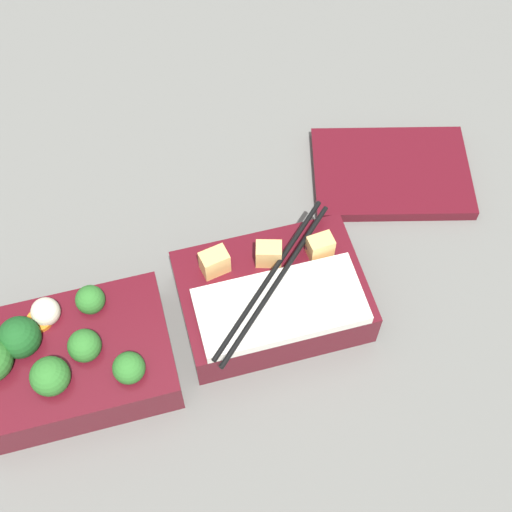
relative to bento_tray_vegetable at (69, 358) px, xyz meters
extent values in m
plane|color=slate|center=(0.12, 0.01, -0.03)|extent=(3.00, 3.00, 0.00)
cube|color=#510F19|center=(0.01, 0.00, -0.01)|extent=(0.19, 0.13, 0.05)
sphere|color=#2D7028|center=(-0.01, -0.03, 0.03)|extent=(0.04, 0.04, 0.04)
sphere|color=#19511E|center=(-0.04, 0.02, 0.03)|extent=(0.04, 0.04, 0.04)
sphere|color=#2D7028|center=(0.02, 0.00, 0.03)|extent=(0.03, 0.03, 0.03)
sphere|color=#2D7028|center=(0.03, 0.04, 0.02)|extent=(0.03, 0.03, 0.03)
sphere|color=#2D7028|center=(0.06, -0.04, 0.03)|extent=(0.03, 0.03, 0.03)
cylinder|color=orange|center=(-0.01, -0.02, 0.02)|extent=(0.03, 0.03, 0.01)
cylinder|color=orange|center=(-0.02, 0.04, 0.02)|extent=(0.03, 0.03, 0.01)
sphere|color=beige|center=(-0.01, 0.04, 0.02)|extent=(0.03, 0.03, 0.03)
cube|color=#510F19|center=(0.21, 0.02, -0.01)|extent=(0.19, 0.13, 0.05)
cube|color=silver|center=(0.21, -0.01, 0.02)|extent=(0.16, 0.08, 0.01)
cube|color=#EAB266|center=(0.16, 0.05, 0.03)|extent=(0.03, 0.02, 0.03)
cube|color=#EAB266|center=(0.21, 0.05, 0.03)|extent=(0.03, 0.02, 0.03)
cube|color=#EAB266|center=(0.27, 0.04, 0.03)|extent=(0.03, 0.02, 0.03)
sphere|color=#4C1E4C|center=(0.26, 0.05, 0.02)|extent=(0.02, 0.02, 0.02)
cylinder|color=black|center=(0.21, 0.02, 0.03)|extent=(0.15, 0.15, 0.01)
cylinder|color=black|center=(0.21, 0.02, 0.03)|extent=(0.15, 0.15, 0.01)
cube|color=#510F19|center=(0.39, 0.15, -0.02)|extent=(0.21, 0.17, 0.01)
camera|label=1|loc=(0.10, -0.31, 0.64)|focal=50.00mm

